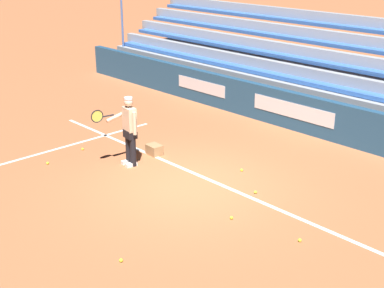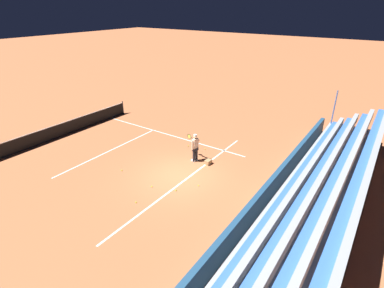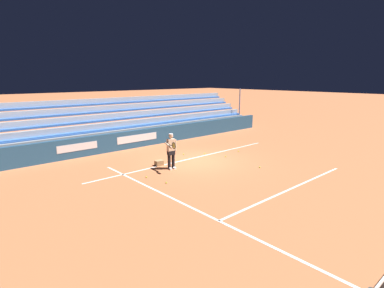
{
  "view_description": "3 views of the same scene",
  "coord_description": "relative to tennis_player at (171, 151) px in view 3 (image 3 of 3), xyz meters",
  "views": [
    {
      "loc": [
        -7.92,
        7.48,
        5.14
      ],
      "look_at": [
        -0.19,
        0.19,
        1.1
      ],
      "focal_mm": 50.0,
      "sensor_mm": 36.0,
      "label": 1
    },
    {
      "loc": [
        -11.12,
        -8.54,
        8.53
      ],
      "look_at": [
        1.57,
        0.23,
        1.26
      ],
      "focal_mm": 28.0,
      "sensor_mm": 36.0,
      "label": 2
    },
    {
      "loc": [
        10.3,
        11.29,
        4.3
      ],
      "look_at": [
        0.49,
        0.13,
        0.99
      ],
      "focal_mm": 28.0,
      "sensor_mm": 36.0,
      "label": 3
    }
  ],
  "objects": [
    {
      "name": "tennis_ball_by_box",
      "position": [
        1.64,
        0.33,
        -0.86
      ],
      "size": [
        0.07,
        0.07,
        0.07
      ],
      "primitive_type": "sphere",
      "color": "#CCE533",
      "rests_on": "ground"
    },
    {
      "name": "ball_box_cardboard",
      "position": [
        0.11,
        -0.86,
        -0.76
      ],
      "size": [
        0.42,
        0.33,
        0.26
      ],
      "primitive_type": "cube",
      "rotation": [
        0.0,
        0.0,
        -0.08
      ],
      "color": "#A87F51",
      "rests_on": "ground"
    },
    {
      "name": "bleacher_stand",
      "position": [
        -1.93,
        -7.31,
        -0.13
      ],
      "size": [
        20.54,
        3.2,
        3.4
      ],
      "color": "#9EA3A8",
      "rests_on": "ground"
    },
    {
      "name": "ground_plane",
      "position": [
        -1.93,
        -0.27,
        -0.89
      ],
      "size": [
        160.0,
        160.0,
        0.0
      ],
      "primitive_type": "plane",
      "color": "#B7663D"
    },
    {
      "name": "court_sideline_white",
      "position": [
        2.18,
        3.73,
        -0.89
      ],
      "size": [
        0.1,
        12.0,
        0.01
      ],
      "primitive_type": "cube",
      "color": "white",
      "rests_on": "ground"
    },
    {
      "name": "tennis_ball_far_left",
      "position": [
        1.4,
        1.48,
        -0.86
      ],
      "size": [
        0.07,
        0.07,
        0.07
      ],
      "primitive_type": "sphere",
      "color": "#CCE533",
      "rests_on": "ground"
    },
    {
      "name": "tennis_ball_far_right",
      "position": [
        -3.17,
        -1.0,
        -0.86
      ],
      "size": [
        0.07,
        0.07,
        0.07
      ],
      "primitive_type": "sphere",
      "color": "#CCE533",
      "rests_on": "ground"
    },
    {
      "name": "back_wall_sponsor_board",
      "position": [
        -1.92,
        -5.08,
        -0.34
      ],
      "size": [
        21.62,
        0.25,
        1.1
      ],
      "color": "navy",
      "rests_on": "ground"
    },
    {
      "name": "court_baseline_white",
      "position": [
        -1.93,
        -0.77,
        -0.89
      ],
      "size": [
        12.0,
        0.1,
        0.01
      ],
      "primitive_type": "cube",
      "color": "white",
      "rests_on": "ground"
    },
    {
      "name": "tennis_ball_on_baseline",
      "position": [
        -3.32,
        2.72,
        -0.86
      ],
      "size": [
        0.07,
        0.07,
        0.07
      ],
      "primitive_type": "sphere",
      "color": "#CCE533",
      "rests_on": "ground"
    },
    {
      "name": "tennis_ball_stray_back",
      "position": [
        -5.03,
        -0.05,
        -0.86
      ],
      "size": [
        0.07,
        0.07,
        0.07
      ],
      "primitive_type": "sphere",
      "color": "#CCE533",
      "rests_on": "ground"
    },
    {
      "name": "tennis_ball_midcourt",
      "position": [
        -3.6,
        0.23,
        -0.86
      ],
      "size": [
        0.07,
        0.07,
        0.07
      ],
      "primitive_type": "sphere",
      "color": "#CCE533",
      "rests_on": "ground"
    },
    {
      "name": "tennis_player",
      "position": [
        0.0,
        0.0,
        0.0
      ],
      "size": [
        0.67,
        0.97,
        1.71
      ],
      "color": "black",
      "rests_on": "ground"
    },
    {
      "name": "tennis_ball_toward_net",
      "position": [
        -2.16,
        -1.68,
        -0.86
      ],
      "size": [
        0.07,
        0.07,
        0.07
      ],
      "primitive_type": "sphere",
      "color": "#CCE533",
      "rests_on": "ground"
    },
    {
      "name": "court_service_line_white",
      "position": [
        -1.93,
        5.23,
        -0.89
      ],
      "size": [
        8.22,
        0.1,
        0.01
      ],
      "primitive_type": "cube",
      "color": "white",
      "rests_on": "ground"
    }
  ]
}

